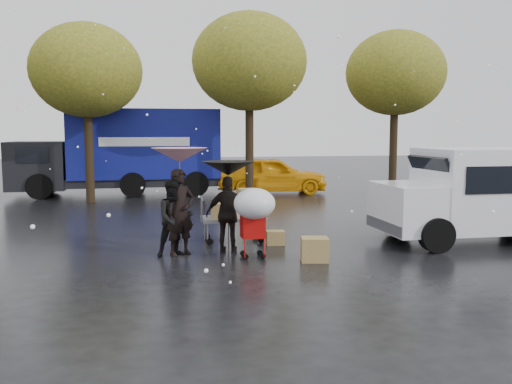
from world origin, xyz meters
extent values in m
plane|color=black|center=(0.00, 0.00, 0.00)|extent=(90.00, 90.00, 0.00)
imported|color=black|center=(-0.71, 0.58, 0.91)|extent=(0.79, 0.70, 1.82)
imported|color=black|center=(-0.84, 0.52, 0.80)|extent=(0.89, 0.75, 1.60)
imported|color=black|center=(0.31, 0.62, 0.82)|extent=(1.04, 0.66, 1.65)
cylinder|color=#4C4C4C|center=(-0.71, 0.58, 1.05)|extent=(0.02, 0.02, 2.11)
cone|color=#D35776|center=(-0.71, 0.58, 2.11)|extent=(1.16, 1.16, 0.30)
sphere|color=#4C4C4C|center=(-0.71, 0.58, 2.14)|extent=(0.06, 0.06, 0.06)
cylinder|color=#4C4C4C|center=(0.31, 0.62, 0.91)|extent=(0.02, 0.02, 1.81)
cone|color=black|center=(0.31, 0.62, 1.81)|extent=(1.12, 1.12, 0.30)
sphere|color=#4C4C4C|center=(0.31, 0.62, 1.84)|extent=(0.06, 0.06, 0.06)
cube|color=slate|center=(0.59, 1.74, 0.55)|extent=(1.50, 0.80, 0.08)
cylinder|color=slate|center=(-0.16, 1.74, 0.80)|extent=(0.04, 0.04, 0.60)
cube|color=olive|center=(0.94, 1.84, 0.79)|extent=(0.55, 0.45, 0.40)
cube|color=olive|center=(0.29, 1.64, 0.77)|extent=(0.45, 0.40, 0.35)
cube|color=olive|center=(0.89, 1.59, 1.13)|extent=(0.40, 0.35, 0.28)
cube|color=#C5B489|center=(0.64, 1.74, 0.65)|extent=(0.90, 0.55, 0.12)
cylinder|color=black|center=(-0.01, 1.42, 0.08)|extent=(0.16, 0.05, 0.16)
cylinder|color=black|center=(-0.01, 2.06, 0.08)|extent=(0.16, 0.05, 0.16)
cylinder|color=black|center=(1.19, 1.42, 0.08)|extent=(0.16, 0.05, 0.16)
cylinder|color=black|center=(1.19, 2.06, 0.08)|extent=(0.16, 0.05, 0.16)
cube|color=#BF0D0A|center=(0.73, 0.02, 0.65)|extent=(0.47, 0.41, 0.45)
cylinder|color=#BF0D0A|center=(0.73, -0.17, 1.02)|extent=(0.42, 0.02, 0.02)
cylinder|color=#4C4C4C|center=(0.73, -0.17, 0.95)|extent=(0.02, 0.02, 0.60)
ellipsoid|color=white|center=(0.73, -0.17, 1.15)|extent=(0.84, 0.84, 0.63)
cylinder|color=black|center=(0.55, -0.14, 0.06)|extent=(0.12, 0.04, 0.12)
cylinder|color=black|center=(0.55, 0.18, 0.06)|extent=(0.12, 0.04, 0.12)
cylinder|color=black|center=(0.91, -0.14, 0.06)|extent=(0.12, 0.04, 0.12)
cylinder|color=black|center=(0.91, 0.18, 0.06)|extent=(0.12, 0.04, 0.12)
cube|color=white|center=(6.89, 0.67, 1.25)|extent=(3.80, 2.00, 1.90)
cube|color=white|center=(4.49, 0.67, 0.85)|extent=(1.20, 1.95, 1.10)
cube|color=black|center=(5.04, 0.67, 1.70)|extent=(0.37, 1.70, 0.67)
cube|color=slate|center=(3.94, 0.67, 0.45)|extent=(0.12, 1.90, 0.25)
cylinder|color=black|center=(4.69, -0.28, 0.38)|extent=(0.76, 0.28, 0.76)
cylinder|color=black|center=(4.69, 1.62, 0.38)|extent=(0.76, 0.28, 0.76)
cube|color=navy|center=(-1.49, 12.26, 2.10)|extent=(6.00, 2.50, 2.80)
cube|color=black|center=(-5.69, 12.26, 1.25)|extent=(2.20, 2.40, 1.90)
cube|color=black|center=(-2.49, 12.26, 0.55)|extent=(8.00, 2.30, 0.35)
cube|color=white|center=(-1.49, 11.00, 2.20)|extent=(3.50, 0.03, 0.35)
cylinder|color=black|center=(-5.49, 11.11, 0.50)|extent=(1.00, 0.30, 1.00)
cylinder|color=black|center=(-5.49, 13.41, 0.50)|extent=(1.00, 0.30, 1.00)
cylinder|color=black|center=(0.51, 11.11, 0.50)|extent=(1.00, 0.30, 1.00)
cylinder|color=black|center=(0.51, 13.41, 0.50)|extent=(1.00, 0.30, 1.00)
cube|color=olive|center=(1.89, -0.52, 0.24)|extent=(0.61, 0.53, 0.48)
cube|color=olive|center=(1.48, 1.20, 0.16)|extent=(0.44, 0.36, 0.32)
imported|color=#FAAA0D|center=(3.74, 11.45, 0.78)|extent=(4.79, 2.45, 1.56)
cylinder|color=black|center=(-3.50, 10.00, 2.24)|extent=(0.32, 0.32, 4.48)
ellipsoid|color=#495719|center=(-3.50, 10.00, 4.80)|extent=(4.00, 4.00, 3.40)
cylinder|color=black|center=(2.50, 10.00, 2.45)|extent=(0.32, 0.32, 4.90)
ellipsoid|color=#495719|center=(2.50, 10.00, 5.25)|extent=(4.40, 4.40, 3.74)
cylinder|color=black|center=(8.50, 10.00, 2.31)|extent=(0.32, 0.32, 4.62)
ellipsoid|color=#495719|center=(8.50, 10.00, 4.95)|extent=(4.00, 4.00, 3.40)
camera|label=1|loc=(-1.32, -10.75, 2.58)|focal=38.00mm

